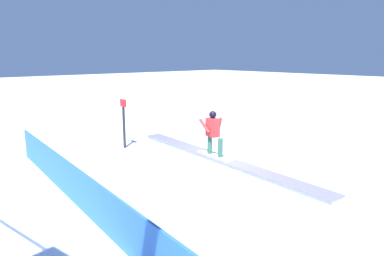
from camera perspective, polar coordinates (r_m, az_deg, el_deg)
The scene contains 5 objects.
ground_plane at distance 10.77m, azimuth 4.37°, elevation -8.30°, with size 120.00×120.00×0.00m, color white.
grind_box at distance 10.67m, azimuth 4.40°, elevation -6.69°, with size 7.72×1.14×0.70m.
snowboarder at distance 10.59m, azimuth 3.45°, elevation -0.60°, with size 1.44×0.43×1.35m.
safety_fence at distance 8.36m, azimuth -15.85°, elevation -11.05°, with size 12.82×0.06×1.01m, color #357BDE.
trail_marker at distance 14.39m, azimuth -10.94°, elevation 0.95°, with size 0.40×0.10×1.97m.
Camera 1 is at (-7.05, 7.28, 3.66)m, focal length 33.06 mm.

